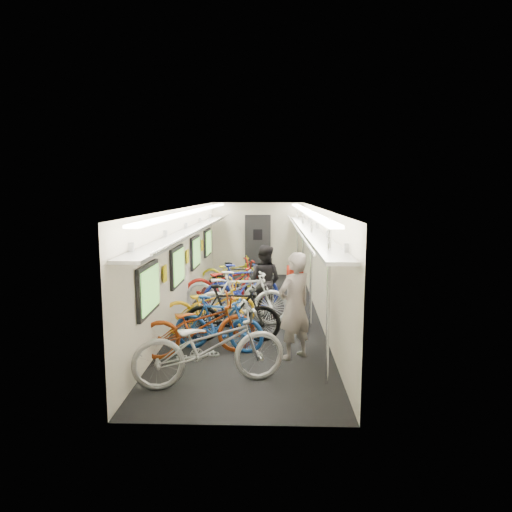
# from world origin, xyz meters

# --- Properties ---
(train_car_shell) EXTENTS (10.00, 10.00, 10.00)m
(train_car_shell) POSITION_xyz_m (-0.36, 0.71, 1.66)
(train_car_shell) COLOR black
(train_car_shell) RESTS_ON ground
(bicycle_0) EXTENTS (2.31, 1.33, 1.15)m
(bicycle_0) POSITION_xyz_m (-0.42, -3.85, 0.57)
(bicycle_0) COLOR #A5A5A9
(bicycle_0) RESTS_ON ground
(bicycle_1) EXTENTS (1.69, 0.80, 0.98)m
(bicycle_1) POSITION_xyz_m (-0.46, -2.46, 0.49)
(bicycle_1) COLOR #19479A
(bicycle_1) RESTS_ON ground
(bicycle_2) EXTENTS (2.08, 1.27, 1.03)m
(bicycle_2) POSITION_xyz_m (-0.76, -2.68, 0.52)
(bicycle_2) COLOR #953610
(bicycle_2) RESTS_ON ground
(bicycle_3) EXTENTS (1.80, 0.54, 1.08)m
(bicycle_3) POSITION_xyz_m (-0.26, -1.97, 0.54)
(bicycle_3) COLOR black
(bicycle_3) RESTS_ON ground
(bicycle_4) EXTENTS (2.04, 1.36, 1.02)m
(bicycle_4) POSITION_xyz_m (-0.78, -1.26, 0.51)
(bicycle_4) COLOR #F1AF16
(bicycle_4) RESTS_ON ground
(bicycle_5) EXTENTS (2.01, 0.86, 1.17)m
(bicycle_5) POSITION_xyz_m (-0.14, -0.98, 0.58)
(bicycle_5) COLOR white
(bicycle_5) RESTS_ON ground
(bicycle_6) EXTENTS (2.15, 1.08, 1.08)m
(bicycle_6) POSITION_xyz_m (-0.50, 0.02, 0.54)
(bicycle_6) COLOR silver
(bicycle_6) RESTS_ON ground
(bicycle_7) EXTENTS (1.91, 1.19, 1.11)m
(bicycle_7) POSITION_xyz_m (-0.23, 0.27, 0.56)
(bicycle_7) COLOR navy
(bicycle_7) RESTS_ON ground
(bicycle_8) EXTENTS (2.25, 1.52, 1.12)m
(bicycle_8) POSITION_xyz_m (-0.62, 0.76, 0.56)
(bicycle_8) COLOR #A01A11
(bicycle_8) RESTS_ON ground
(bicycle_9) EXTENTS (1.63, 0.66, 0.95)m
(bicycle_9) POSITION_xyz_m (-0.42, 1.51, 0.47)
(bicycle_9) COLOR black
(bicycle_9) RESTS_ON ground
(bicycle_10) EXTENTS (1.81, 0.87, 0.91)m
(bicycle_10) POSITION_xyz_m (-0.70, 2.77, 0.46)
(bicycle_10) COLOR yellow
(bicycle_10) RESTS_ON ground
(passenger_near) EXTENTS (0.77, 0.74, 1.78)m
(passenger_near) POSITION_xyz_m (0.83, -2.76, 0.89)
(passenger_near) COLOR gray
(passenger_near) RESTS_ON ground
(passenger_mid) EXTENTS (0.96, 0.87, 1.60)m
(passenger_mid) POSITION_xyz_m (0.30, -0.18, 0.80)
(passenger_mid) COLOR black
(passenger_mid) RESTS_ON ground
(backpack) EXTENTS (0.29, 0.23, 0.38)m
(backpack) POSITION_xyz_m (0.87, -2.16, 1.28)
(backpack) COLOR #B02011
(backpack) RESTS_ON passenger_near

